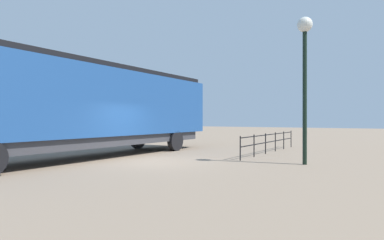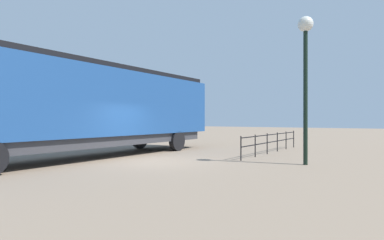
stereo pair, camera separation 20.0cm
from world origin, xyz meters
TOP-DOWN VIEW (x-y plane):
  - ground_plane at (0.00, 0.00)m, footprint 120.00×120.00m
  - locomotive at (-3.22, 0.00)m, footprint 3.05×15.01m
  - lamp_post at (5.44, 2.47)m, footprint 0.58×0.58m
  - platform_fence at (2.89, 6.08)m, footprint 0.05×7.78m

SIDE VIEW (x-z plane):
  - ground_plane at x=0.00m, z-range 0.00..0.00m
  - platform_fence at x=2.89m, z-range 0.15..1.17m
  - locomotive at x=-3.22m, z-range 0.24..4.42m
  - lamp_post at x=5.44m, z-range 1.40..7.02m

